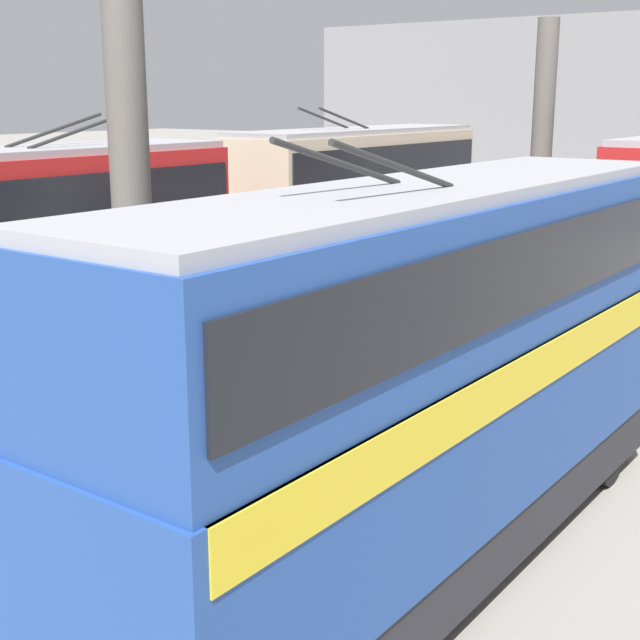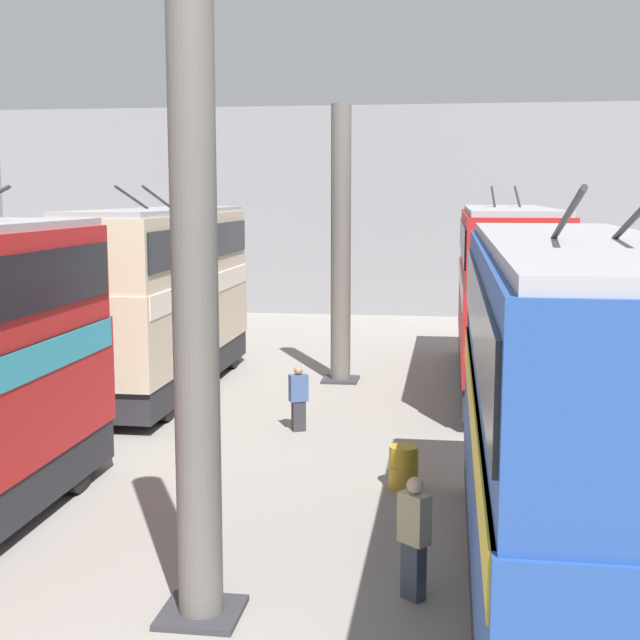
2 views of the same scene
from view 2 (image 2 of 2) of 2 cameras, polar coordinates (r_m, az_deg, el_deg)
name	(u,v)px [view 2 (image 2 of 2)]	position (r m, az deg, el deg)	size (l,w,h in m)	color
depot_back_wall	(381,211)	(40.39, 3.91, 6.94)	(0.50, 36.00, 9.36)	gray
support_column_near	(196,323)	(11.24, -7.96, -0.22)	(1.05, 1.05, 8.00)	#605B56
support_column_far	(341,250)	(25.81, 1.34, 4.53)	(1.05, 1.05, 8.00)	#605B56
bus_left_near	(575,411)	(11.54, 15.98, -5.59)	(10.71, 2.54, 5.58)	black
bus_left_far	(506,285)	(25.73, 11.80, 2.18)	(11.12, 2.54, 5.71)	black
bus_right_far	(163,289)	(24.96, -10.03, 2.00)	(9.67, 2.54, 5.69)	black
person_by_left_row	(414,535)	(12.44, 6.04, -13.52)	(0.46, 0.48, 1.72)	#384251
person_aisle_midway	(299,397)	(20.72, -1.38, -4.96)	(0.40, 0.48, 1.54)	#2D2D33
oil_drum	(404,467)	(16.97, 5.37, -9.36)	(0.57, 0.57, 0.81)	#B28E23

